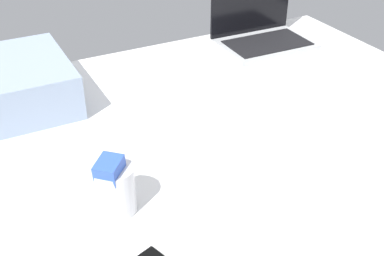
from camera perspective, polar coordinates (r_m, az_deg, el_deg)
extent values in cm
cube|color=white|center=(127.70, 0.48, -6.71)|extent=(180.00, 140.00, 18.00)
cube|color=#B7BABC|center=(184.72, 8.39, 9.52)|extent=(33.57, 23.83, 2.00)
cube|color=black|center=(183.12, 8.67, 9.69)|extent=(29.42, 17.73, 0.40)
cube|color=black|center=(189.32, 6.80, 13.92)|extent=(33.01, 1.83, 21.00)
cylinder|color=silver|center=(105.05, -8.97, -7.00)|extent=(9.00, 9.00, 11.00)
cube|color=orange|center=(106.43, -8.92, -7.97)|extent=(7.47, 8.14, 6.03)
cube|color=#268C33|center=(105.28, -9.32, -7.05)|extent=(7.13, 6.86, 4.94)
cube|color=yellow|center=(105.17, -9.47, -5.66)|extent=(7.74, 6.25, 6.50)
cube|color=red|center=(104.03, -9.61, -4.71)|extent=(5.92, 5.53, 3.25)
cube|color=blue|center=(100.48, -9.50, -4.71)|extent=(7.69, 7.70, 4.70)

